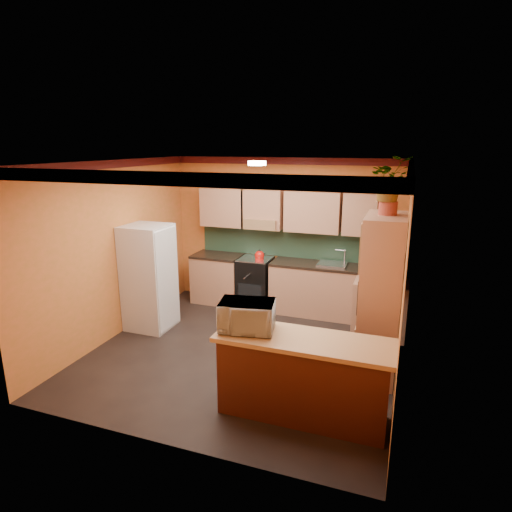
# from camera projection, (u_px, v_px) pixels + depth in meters

# --- Properties ---
(room_shell) EXTENTS (4.24, 4.24, 2.72)m
(room_shell) POSITION_uv_depth(u_px,v_px,m) (251.00, 206.00, 5.92)
(room_shell) COLOR black
(room_shell) RESTS_ON ground
(base_cabinets_back) EXTENTS (3.65, 0.60, 0.88)m
(base_cabinets_back) POSITION_uv_depth(u_px,v_px,m) (288.00, 287.00, 7.68)
(base_cabinets_back) COLOR #AE7A5C
(base_cabinets_back) RESTS_ON ground
(countertop_back) EXTENTS (3.65, 0.62, 0.04)m
(countertop_back) POSITION_uv_depth(u_px,v_px,m) (288.00, 262.00, 7.56)
(countertop_back) COLOR black
(countertop_back) RESTS_ON base_cabinets_back
(stove) EXTENTS (0.58, 0.58, 0.91)m
(stove) POSITION_uv_depth(u_px,v_px,m) (255.00, 282.00, 7.87)
(stove) COLOR black
(stove) RESTS_ON ground
(kettle) EXTENTS (0.21, 0.21, 0.18)m
(kettle) POSITION_uv_depth(u_px,v_px,m) (260.00, 255.00, 7.66)
(kettle) COLOR red
(kettle) RESTS_ON stove
(sink) EXTENTS (0.48, 0.40, 0.03)m
(sink) POSITION_uv_depth(u_px,v_px,m) (332.00, 264.00, 7.30)
(sink) COLOR silver
(sink) RESTS_ON countertop_back
(base_cabinets_right) EXTENTS (0.60, 0.80, 0.88)m
(base_cabinets_right) POSITION_uv_depth(u_px,v_px,m) (380.00, 308.00, 6.68)
(base_cabinets_right) COLOR #AE7A5C
(base_cabinets_right) RESTS_ON ground
(countertop_right) EXTENTS (0.62, 0.80, 0.04)m
(countertop_right) POSITION_uv_depth(u_px,v_px,m) (382.00, 280.00, 6.56)
(countertop_right) COLOR black
(countertop_right) RESTS_ON base_cabinets_right
(fridge) EXTENTS (0.68, 0.66, 1.70)m
(fridge) POSITION_uv_depth(u_px,v_px,m) (149.00, 277.00, 6.86)
(fridge) COLOR silver
(fridge) RESTS_ON ground
(pantry) EXTENTS (0.48, 0.90, 2.10)m
(pantry) POSITION_uv_depth(u_px,v_px,m) (381.00, 298.00, 5.37)
(pantry) COLOR #AE7A5C
(pantry) RESTS_ON ground
(fern_pot) EXTENTS (0.22, 0.22, 0.16)m
(fern_pot) POSITION_uv_depth(u_px,v_px,m) (388.00, 208.00, 5.13)
(fern_pot) COLOR maroon
(fern_pot) RESTS_ON pantry
(fern) EXTENTS (0.60, 0.56, 0.54)m
(fern) POSITION_uv_depth(u_px,v_px,m) (390.00, 179.00, 5.04)
(fern) COLOR #AE7A5C
(fern) RESTS_ON fern_pot
(breakfast_bar) EXTENTS (1.80, 0.55, 0.88)m
(breakfast_bar) POSITION_uv_depth(u_px,v_px,m) (303.00, 380.00, 4.65)
(breakfast_bar) COLOR #471F10
(breakfast_bar) RESTS_ON ground
(bar_top) EXTENTS (1.90, 0.65, 0.05)m
(bar_top) POSITION_uv_depth(u_px,v_px,m) (304.00, 340.00, 4.53)
(bar_top) COLOR tan
(bar_top) RESTS_ON breakfast_bar
(microwave) EXTENTS (0.66, 0.51, 0.33)m
(microwave) POSITION_uv_depth(u_px,v_px,m) (247.00, 316.00, 4.70)
(microwave) COLOR silver
(microwave) RESTS_ON bar_top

